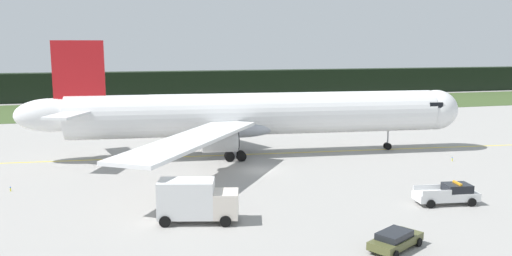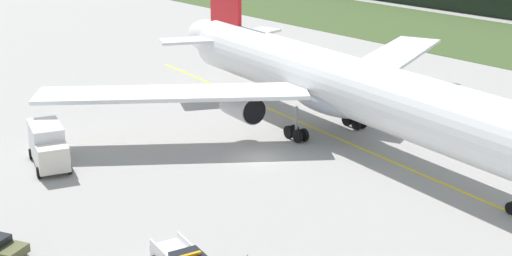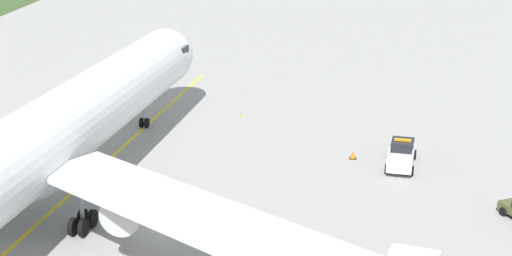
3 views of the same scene
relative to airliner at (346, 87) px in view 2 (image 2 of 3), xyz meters
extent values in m
plane|color=#979490|center=(-1.46, -8.53, -5.08)|extent=(320.00, 320.00, 0.00)
cube|color=yellow|center=(0.67, -0.06, -5.07)|extent=(73.88, 7.42, 0.01)
cylinder|color=silver|center=(0.67, -0.06, 0.12)|extent=(46.66, 9.73, 5.30)
ellipsoid|color=silver|center=(-23.99, 2.31, 0.52)|extent=(8.83, 4.78, 3.98)
ellipsoid|color=#A9AFBC|center=(-1.64, 0.16, -1.34)|extent=(11.21, 6.57, 2.92)
cube|color=silver|center=(-6.92, 13.69, -0.54)|extent=(13.90, 23.79, 0.35)
cylinder|color=#B6B6B6|center=(-4.16, 8.21, -1.75)|extent=(4.13, 2.82, 2.46)
cylinder|color=black|center=(-2.16, 8.02, -1.75)|extent=(0.34, 2.26, 2.26)
cube|color=silver|center=(-9.41, -12.11, -0.54)|extent=(17.45, 22.40, 0.35)
cylinder|color=#B6B6B6|center=(-5.65, -7.26, -1.75)|extent=(4.13, 2.82, 2.46)
cylinder|color=black|center=(-3.65, -7.46, -1.75)|extent=(0.34, 2.26, 2.26)
cube|color=red|center=(-20.64, 1.99, 5.22)|extent=(5.94, 1.01, 8.07)
cube|color=silver|center=(-20.77, 5.82, 1.05)|extent=(4.44, 7.67, 0.28)
cube|color=silver|center=(-21.50, -1.74, 1.05)|extent=(5.58, 7.78, 0.28)
cylinder|color=black|center=(18.18, -2.02, -4.63)|extent=(0.92, 0.31, 0.90)
cylinder|color=gray|center=(-2.30, 3.69, -3.20)|extent=(0.28, 0.28, 2.55)
cylinder|color=black|center=(-1.64, 3.27, -4.48)|extent=(1.22, 0.41, 1.20)
cylinder|color=black|center=(-1.57, 3.97, -4.48)|extent=(1.22, 0.41, 1.20)
cylinder|color=black|center=(-3.03, 3.41, -4.48)|extent=(1.22, 0.41, 1.20)
cylinder|color=black|center=(-2.97, 4.10, -4.48)|extent=(1.22, 0.41, 1.20)
cylinder|color=gray|center=(-2.97, -3.18, -3.20)|extent=(0.28, 0.28, 2.55)
cylinder|color=black|center=(-2.24, -2.90, -4.48)|extent=(1.22, 0.41, 1.20)
cylinder|color=black|center=(-2.30, -3.59, -4.48)|extent=(1.22, 0.41, 1.20)
cylinder|color=black|center=(-3.63, -2.76, -4.48)|extent=(1.22, 0.41, 1.20)
cylinder|color=black|center=(-3.70, -3.46, -4.48)|extent=(1.22, 0.41, 1.20)
cube|color=silver|center=(9.91, -23.40, -3.77)|extent=(2.62, 0.46, 0.45)
cube|color=silver|center=(9.67, -25.20, -3.77)|extent=(2.62, 0.46, 0.45)
cube|color=orange|center=(12.07, -24.61, -3.22)|extent=(0.38, 1.35, 0.16)
cylinder|color=black|center=(9.38, -23.26, -4.70)|extent=(0.79, 0.34, 0.76)
cube|color=beige|center=(-8.45, -23.90, -3.63)|extent=(2.44, 2.80, 2.00)
cube|color=silver|center=(-11.47, -23.12, -3.16)|extent=(4.79, 3.41, 2.93)
cylinder|color=#99999E|center=(-10.63, -23.34, -4.72)|extent=(0.77, 0.29, 1.04)
cylinder|color=#99999E|center=(-12.30, -22.91, -4.72)|extent=(0.77, 0.29, 1.04)
cylinder|color=black|center=(-8.15, -22.74, -4.63)|extent=(0.94, 0.48, 0.90)
cylinder|color=black|center=(-8.75, -25.06, -4.63)|extent=(0.94, 0.48, 0.90)
cylinder|color=black|center=(-12.63, -21.58, -4.63)|extent=(0.94, 0.48, 0.90)
cylinder|color=black|center=(-13.23, -23.91, -4.63)|extent=(0.94, 0.48, 0.90)
cylinder|color=black|center=(2.50, -30.76, -4.78)|extent=(0.61, 0.45, 0.60)
cylinder|color=yellow|center=(-26.57, -10.14, -4.92)|extent=(0.10, 0.10, 0.32)
sphere|color=blue|center=(-26.57, -10.14, -4.71)|extent=(0.12, 0.12, 0.12)
camera|label=1|loc=(-16.35, -61.95, 8.73)|focal=35.99mm
camera|label=2|loc=(42.22, -43.93, 16.07)|focal=49.68mm
camera|label=3|loc=(-45.79, -19.38, 16.96)|focal=52.96mm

